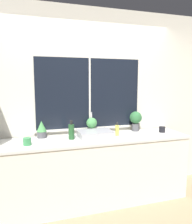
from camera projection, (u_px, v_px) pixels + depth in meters
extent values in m
plane|color=#937F60|center=(103.00, 212.00, 2.79)|extent=(14.00, 14.00, 0.00)
cube|color=beige|center=(89.00, 103.00, 3.22)|extent=(8.00, 0.06, 2.70)
cube|color=black|center=(90.00, 93.00, 3.17)|extent=(1.54, 0.01, 1.00)
cube|color=silver|center=(90.00, 93.00, 3.16)|extent=(0.02, 0.01, 1.00)
cube|color=silver|center=(90.00, 128.00, 3.23)|extent=(1.60, 0.04, 0.03)
cube|color=beige|center=(184.00, 96.00, 4.71)|extent=(0.06, 7.00, 2.70)
cube|color=silver|center=(96.00, 171.00, 3.00)|extent=(2.54, 0.58, 0.88)
cube|color=silver|center=(96.00, 139.00, 2.94)|extent=(2.56, 0.60, 0.03)
cube|color=#ADADB2|center=(95.00, 134.00, 2.95)|extent=(0.45, 0.33, 0.09)
cylinder|color=#B7B7BC|center=(91.00, 133.00, 3.14)|extent=(0.04, 0.04, 0.03)
cylinder|color=#B7B7BC|center=(91.00, 122.00, 3.12)|extent=(0.02, 0.02, 0.29)
cylinder|color=#4C4C51|center=(42.00, 135.00, 2.94)|extent=(0.13, 0.13, 0.09)
cone|color=#478E4C|center=(42.00, 126.00, 2.92)|extent=(0.13, 0.13, 0.14)
cylinder|color=#4C4C51|center=(92.00, 131.00, 3.14)|extent=(0.11, 0.11, 0.09)
sphere|color=#478E4C|center=(92.00, 123.00, 3.12)|extent=(0.15, 0.15, 0.15)
cylinder|color=#4C4C51|center=(135.00, 127.00, 3.34)|extent=(0.11, 0.11, 0.12)
sphere|color=#2D6638|center=(136.00, 118.00, 3.32)|extent=(0.18, 0.18, 0.18)
cylinder|color=#DBD14C|center=(117.00, 130.00, 3.05)|extent=(0.05, 0.05, 0.15)
cylinder|color=black|center=(117.00, 124.00, 3.03)|extent=(0.02, 0.02, 0.04)
cylinder|color=#235128|center=(71.00, 132.00, 2.85)|extent=(0.08, 0.08, 0.20)
cylinder|color=black|center=(71.00, 122.00, 2.83)|extent=(0.03, 0.03, 0.06)
cylinder|color=black|center=(162.00, 129.00, 3.26)|extent=(0.09, 0.09, 0.08)
cylinder|color=#38844C|center=(27.00, 142.00, 2.58)|extent=(0.09, 0.09, 0.09)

